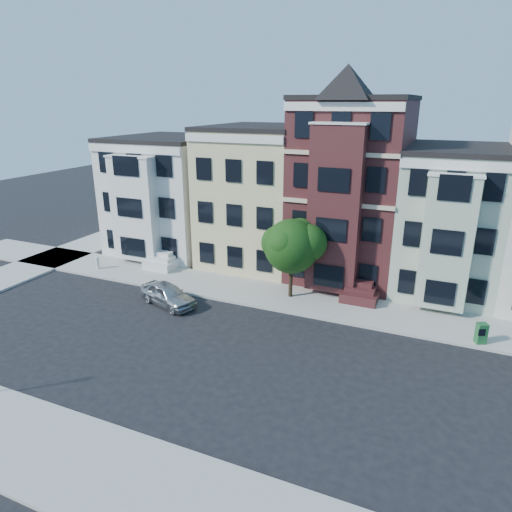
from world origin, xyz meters
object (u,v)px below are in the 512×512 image
at_px(newspaper_box, 481,333).
at_px(fire_hydrant, 98,264).
at_px(street_tree, 291,250).
at_px(parked_car, 168,294).

xyz_separation_m(newspaper_box, fire_hydrant, (-25.71, 0.76, -0.18)).
distance_m(newspaper_box, fire_hydrant, 25.72).
relative_size(street_tree, parked_car, 1.54).
xyz_separation_m(parked_car, fire_hydrant, (-8.18, 2.99, -0.17)).
bearing_deg(parked_car, street_tree, -40.77).
height_order(parked_car, fire_hydrant, parked_car).
distance_m(parked_car, newspaper_box, 17.66).
bearing_deg(street_tree, parked_car, -149.30).
bearing_deg(newspaper_box, parked_car, 162.68).
relative_size(street_tree, newspaper_box, 5.67).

